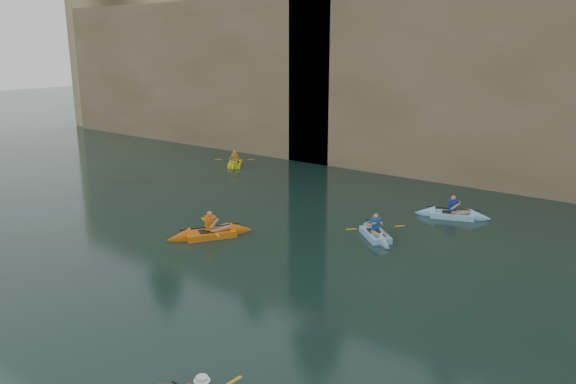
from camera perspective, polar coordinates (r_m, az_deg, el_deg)
The scene contains 10 objects.
ground at distance 15.35m, azimuth -19.65°, elevation -14.45°, with size 160.00×160.00×0.00m, color black.
cliff at distance 38.73m, azimuth 20.43°, elevation 12.04°, with size 70.00×16.00×12.00m, color tan.
cliff_slab_west at distance 43.30m, azimuth -9.74°, elevation 11.99°, with size 26.00×2.40×10.56m, color #9F8160.
cliff_slab_center at distance 31.09m, azimuth 19.76°, elevation 11.07°, with size 24.00×2.40×11.40m, color #9F8160.
sea_cave_west at distance 41.69m, azimuth -8.30°, elevation 7.41°, with size 4.50×1.00×4.00m, color black.
sea_cave_center at distance 33.31m, azimuth 8.93°, elevation 4.84°, with size 3.50×1.00×3.20m, color black.
kayaker_orange at distance 22.03m, azimuth -7.90°, elevation -4.18°, with size 2.40×3.36×1.31m.
kayaker_ltblue_near at distance 22.06m, azimuth 8.85°, elevation -4.23°, with size 2.76×2.56×1.20m.
kayaker_yellow at distance 34.61m, azimuth -5.41°, elevation 2.88°, with size 2.37×2.82×1.22m.
kayaker_ltblue_mid at distance 25.24m, azimuth 16.34°, elevation -2.20°, with size 3.28×2.30×1.22m.
Camera 1 is at (11.59, -6.93, 7.29)m, focal length 35.00 mm.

